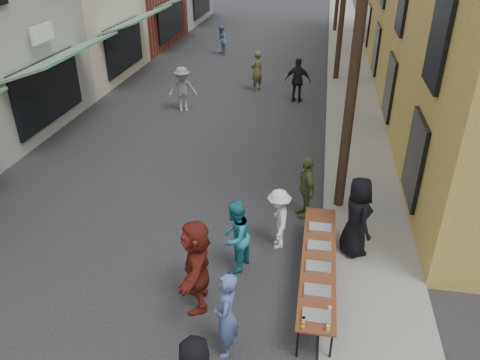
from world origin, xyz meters
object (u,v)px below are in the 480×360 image
(utility_pole_near, at_px, (358,39))
(serving_table, at_px, (319,261))
(guest_front_c, at_px, (235,237))
(server, at_px, (357,217))
(catering_tray_sausage, at_px, (316,317))

(utility_pole_near, bearing_deg, serving_table, -98.41)
(serving_table, bearing_deg, guest_front_c, 169.17)
(server, bearing_deg, guest_front_c, 88.19)
(utility_pole_near, bearing_deg, catering_tray_sausage, -95.68)
(serving_table, bearing_deg, utility_pole_near, 81.59)
(utility_pole_near, relative_size, server, 4.68)
(utility_pole_near, distance_m, guest_front_c, 5.27)
(serving_table, xyz_separation_m, catering_tray_sausage, (-0.00, -1.65, 0.08))
(utility_pole_near, relative_size, serving_table, 2.25)
(utility_pole_near, distance_m, serving_table, 5.10)
(utility_pole_near, xyz_separation_m, server, (0.29, -2.08, -3.44))
(utility_pole_near, relative_size, catering_tray_sausage, 18.00)
(utility_pole_near, height_order, server, utility_pole_near)
(serving_table, bearing_deg, server, 58.59)
(utility_pole_near, distance_m, catering_tray_sausage, 6.27)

